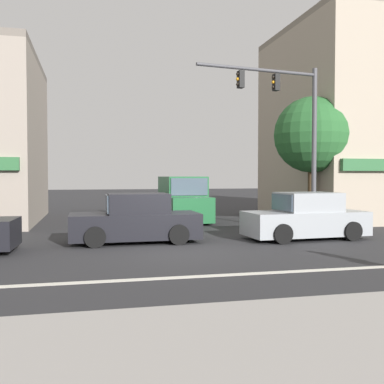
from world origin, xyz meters
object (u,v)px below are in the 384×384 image
Objects in this scene: van_crossing_center at (183,200)px; sedan_crossing_leftbound at (136,220)px; street_tree at (312,135)px; sedan_waiting_far at (306,218)px; traffic_light_mast at (292,121)px.

sedan_crossing_leftbound is at bearing -114.56° from van_crossing_center.
sedan_waiting_far is (-2.29, -3.91, -3.20)m from street_tree.
traffic_light_mast is 6.88m from van_crossing_center.
van_crossing_center is (2.89, 6.32, 0.29)m from sedan_crossing_leftbound.
traffic_light_mast is 1.48× the size of sedan_waiting_far.
van_crossing_center is at bearing 150.24° from street_tree.
sedan_waiting_far is at bearing -67.53° from van_crossing_center.
sedan_waiting_far is 7.39m from van_crossing_center.
traffic_light_mast is at bearing -60.05° from van_crossing_center.
traffic_light_mast reaches higher than sedan_waiting_far.
sedan_crossing_leftbound is at bearing -170.15° from traffic_light_mast.
street_tree is at bearing 23.01° from sedan_crossing_leftbound.
van_crossing_center is (-3.05, 5.29, -3.17)m from traffic_light_mast.
traffic_light_mast is 1.35× the size of van_crossing_center.
street_tree is 1.36× the size of sedan_crossing_leftbound.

